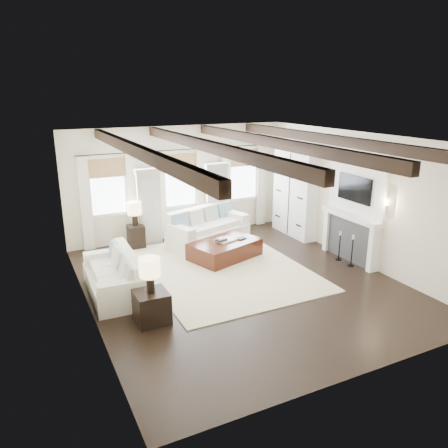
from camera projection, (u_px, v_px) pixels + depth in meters
name	position (u px, v px, depth m)	size (l,w,h in m)	color
ground	(240.00, 282.00, 9.81)	(7.50, 7.50, 0.00)	black
room_shell	(251.00, 189.00, 10.34)	(6.54, 7.54, 3.22)	white
area_rug	(222.00, 268.00, 10.58)	(3.64, 4.68, 0.02)	beige
sofa_back	(207.00, 229.00, 12.24)	(2.51, 1.70, 0.99)	white
sofa_left	(116.00, 277.00, 9.18)	(1.01, 2.12, 0.90)	white
ottoman	(225.00, 249.00, 11.18)	(1.73, 1.08, 0.45)	black
tray	(226.00, 240.00, 11.15)	(0.50, 0.38, 0.04)	white
book_lower	(221.00, 240.00, 11.02)	(0.26, 0.20, 0.04)	#262628
book_upper	(222.00, 238.00, 11.03)	(0.22, 0.17, 0.03)	beige
book_loose	(241.00, 238.00, 11.28)	(0.24, 0.18, 0.03)	#262628
side_table_front	(152.00, 307.00, 8.06)	(0.60, 0.60, 0.60)	black
lamp_front	(150.00, 269.00, 7.84)	(0.39, 0.39, 0.67)	black
side_table_back	(136.00, 236.00, 11.90)	(0.42, 0.42, 0.63)	black
lamp_back	(134.00, 210.00, 11.68)	(0.38, 0.38, 0.65)	black
candlestick_near	(352.00, 253.00, 10.63)	(0.16, 0.16, 0.80)	black
candlestick_far	(339.00, 248.00, 11.03)	(0.15, 0.15, 0.76)	black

